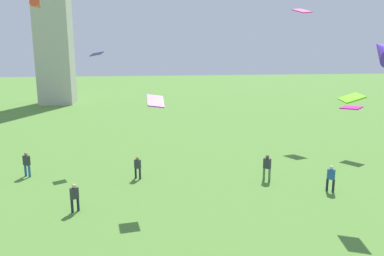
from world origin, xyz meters
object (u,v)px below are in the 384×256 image
Objects in this scene: person_0 at (138,166)px; person_4 at (74,196)px; person_5 at (27,163)px; kite_flying_6 at (384,50)px; kite_flying_0 at (351,108)px; kite_flying_3 at (38,5)px; kite_flying_8 at (302,11)px; kite_flying_5 at (155,101)px; kite_flying_2 at (97,54)px; kite_flying_7 at (352,98)px; person_2 at (331,177)px; person_1 at (267,166)px.

person_4 is at bearing -90.76° from person_0.
kite_flying_6 is (21.46, -7.00, 7.76)m from person_5.
person_0 is at bearing 67.42° from kite_flying_0.
kite_flying_8 is at bearing -157.57° from kite_flying_3.
kite_flying_0 is 18.22m from kite_flying_5.
kite_flying_0 is 11.62m from kite_flying_8.
kite_flying_0 is at bearing -110.01° from kite_flying_6.
person_4 is at bearing -126.79° from kite_flying_2.
kite_flying_0 reaches higher than person_5.
kite_flying_7 is (19.35, -7.78, 5.25)m from person_5.
kite_flying_7 is at bearing 137.28° from person_4.
kite_flying_7 is (14.61, -11.77, -2.18)m from kite_flying_2.
kite_flying_7 is (15.03, -1.30, 5.34)m from person_4.
kite_flying_6 is 1.15× the size of kite_flying_8.
kite_flying_5 is at bearing -99.44° from kite_flying_2.
person_2 reaches higher than person_0.
person_2 is at bearing 161.64° from kite_flying_3.
kite_flying_7 is (2.89, -4.76, 5.23)m from person_1.
person_0 is 0.98× the size of person_4.
person_5 is 25.77m from kite_flying_0.
kite_flying_0 is at bearing -139.75° from person_5.
kite_flying_5 is 0.61× the size of kite_flying_6.
kite_flying_3 is (0.32, 5.25, 11.17)m from person_5.
kite_flying_7 is at bearing 74.27° from kite_flying_5.
kite_flying_3 is 24.25m from kite_flying_8.
kite_flying_2 reaches higher than person_4.
person_2 reaches higher than person_4.
kite_flying_0 is 12.10m from kite_flying_7.
person_0 is 1.08× the size of kite_flying_3.
person_2 is at bearing 7.03° from person_1.
person_5 is at bearing -146.59° from person_1.
person_0 is at bearing -161.96° from person_4.
kite_flying_0 is (17.76, 3.89, 3.12)m from person_0.
kite_flying_8 is (4.25, 15.74, 11.53)m from person_2.
kite_flying_5 is at bearing 140.71° from kite_flying_3.
person_0 is at bearing 106.69° from kite_flying_8.
kite_flying_6 is at bearing -67.82° from kite_flying_2.
person_4 is 16.00m from kite_flying_7.
person_4 is at bearing 158.53° from person_5.
person_2 is 0.90× the size of kite_flying_0.
kite_flying_5 is at bearing -121.94° from person_1.
person_2 is at bearing 145.90° from kite_flying_8.
kite_flying_5 is at bearing -174.15° from person_5.
person_0 is 1.15× the size of kite_flying_5.
kite_flying_8 is (15.12, 15.18, 6.61)m from kite_flying_5.
kite_flying_6 reaches higher than person_4.
person_2 is 0.96× the size of person_5.
kite_flying_6 is at bearing 80.15° from kite_flying_5.
kite_flying_0 is 1.37× the size of kite_flying_5.
person_2 is 24.91m from kite_flying_3.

